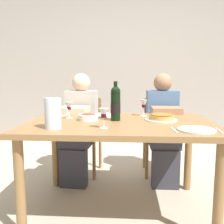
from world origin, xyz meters
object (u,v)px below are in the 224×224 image
object	(u,v)px
water_pitcher	(53,115)
salad_bowl	(88,117)
dinner_plate_right_setting	(103,115)
dinner_plate_left_setting	(197,130)
diner_right	(163,124)
wine_glass_right_diner	(104,114)
diner_left	(79,124)
chair_left	(85,130)
baked_tart	(161,117)
wine_glass_centre	(144,105)
chair_right	(160,130)
dining_table	(119,133)
wine_glass_left_diner	(69,107)
wine_bottle	(116,104)

from	to	relation	value
water_pitcher	salad_bowl	distance (m)	0.41
dinner_plate_right_setting	dinner_plate_left_setting	bearing A→B (deg)	-40.37
dinner_plate_left_setting	diner_right	bearing A→B (deg)	94.85
wine_glass_right_diner	diner_left	bearing A→B (deg)	111.64
wine_glass_right_diner	chair_left	world-z (taller)	wine_glass_right_diner
diner_right	dinner_plate_right_setting	bearing A→B (deg)	31.50
salad_bowl	dinner_plate_left_setting	bearing A→B (deg)	-24.07
baked_tart	wine_glass_centre	bearing A→B (deg)	120.22
salad_bowl	chair_right	bearing A→B (deg)	50.28
dinner_plate_left_setting	dinner_plate_right_setting	distance (m)	0.92
dinner_plate_right_setting	wine_glass_centre	bearing A→B (deg)	3.17
wine_glass_centre	chair_left	size ratio (longest dim) A/B	0.17
chair_left	diner_left	size ratio (longest dim) A/B	0.75
baked_tart	dinner_plate_left_setting	world-z (taller)	baked_tart
wine_glass_right_diner	chair_right	bearing A→B (deg)	64.86
baked_tart	diner_left	world-z (taller)	diner_left
dining_table	dinner_plate_left_setting	distance (m)	0.63
wine_glass_left_diner	wine_glass_right_diner	world-z (taller)	same
diner_left	wine_glass_left_diner	bearing A→B (deg)	96.09
diner_left	chair_right	bearing A→B (deg)	-158.22
wine_glass_right_diner	chair_right	size ratio (longest dim) A/B	0.16
dinner_plate_left_setting	dining_table	bearing A→B (deg)	149.59
chair_left	diner_left	world-z (taller)	diner_left
chair_right	dining_table	bearing A→B (deg)	63.02
wine_glass_right_diner	diner_left	world-z (taller)	diner_left
dining_table	diner_left	bearing A→B (deg)	126.20
baked_tart	wine_glass_left_diner	xyz separation A→B (m)	(-0.80, 0.07, 0.07)
water_pitcher	wine_glass_right_diner	bearing A→B (deg)	5.67
wine_glass_right_diner	chair_right	distance (m)	1.35
wine_bottle	diner_left	xyz separation A→B (m)	(-0.43, 0.58, -0.29)
diner_left	dining_table	bearing A→B (deg)	131.24
dining_table	dinner_plate_right_setting	size ratio (longest dim) A/B	6.07
diner_right	wine_glass_left_diner	bearing A→B (deg)	29.51
wine_glass_left_diner	dinner_plate_left_setting	distance (m)	1.09
baked_tart	water_pitcher	bearing A→B (deg)	-154.58
salad_bowl	wine_glass_centre	size ratio (longest dim) A/B	1.11
dinner_plate_left_setting	dinner_plate_right_setting	bearing A→B (deg)	139.63
chair_right	salad_bowl	bearing A→B (deg)	49.78
salad_bowl	wine_glass_left_diner	world-z (taller)	wine_glass_left_diner
dinner_plate_left_setting	chair_right	xyz separation A→B (m)	(-0.08, 1.22, -0.27)
water_pitcher	wine_glass_centre	size ratio (longest dim) A/B	1.43
dinner_plate_right_setting	chair_right	distance (m)	0.91
wine_glass_left_diner	diner_left	size ratio (longest dim) A/B	0.12
water_pitcher	wine_glass_left_diner	world-z (taller)	water_pitcher
salad_bowl	baked_tart	bearing A→B (deg)	2.79
dinner_plate_left_setting	dinner_plate_right_setting	xyz separation A→B (m)	(-0.70, 0.59, 0.00)
wine_glass_left_diner	wine_glass_centre	distance (m)	0.68
water_pitcher	baked_tart	size ratio (longest dim) A/B	0.82
wine_glass_left_diner	diner_right	xyz separation A→B (m)	(0.90, 0.52, -0.24)
chair_right	chair_left	bearing A→B (deg)	1.94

